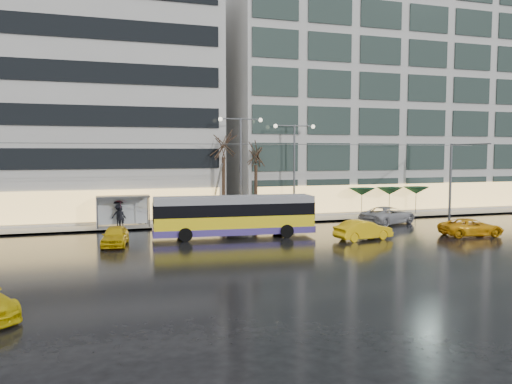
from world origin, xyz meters
name	(u,v)px	position (x,y,z in m)	size (l,w,h in m)	color
ground	(256,246)	(0.00, 0.00, 0.00)	(140.00, 140.00, 0.00)	black
sidewalk	(232,217)	(2.00, 14.00, 0.07)	(80.00, 10.00, 0.15)	gray
kerb	(246,225)	(2.00, 9.05, 0.07)	(80.00, 0.10, 0.15)	slate
building_left	(26,98)	(-16.00, 19.00, 11.15)	(34.00, 14.00, 22.00)	#AFADA7
building_right	(368,94)	(19.00, 19.00, 12.65)	(32.00, 14.00, 25.00)	#AFADA7
trolleybus	(234,217)	(-0.46, 3.80, 1.46)	(11.77, 4.91, 5.39)	yellow
catenary	(238,176)	(1.00, 7.94, 4.25)	(42.24, 5.12, 7.00)	#595B60
bus_shelter	(118,204)	(-8.38, 10.69, 1.96)	(4.20, 1.60, 2.51)	#595B60
street_lamp_near	(241,154)	(2.00, 10.80, 5.99)	(3.96, 0.36, 9.03)	#595B60
street_lamp_far	(294,157)	(7.00, 10.80, 5.71)	(3.96, 0.36, 8.53)	#595B60
tree_a	(223,142)	(0.50, 11.00, 7.09)	(3.20, 3.20, 8.40)	black
tree_b	(256,150)	(3.50, 11.20, 6.40)	(3.20, 3.20, 7.70)	black
parasol_a	(362,192)	(14.00, 11.00, 2.45)	(2.50, 2.50, 2.65)	#595B60
parasol_b	(389,191)	(17.00, 11.00, 2.45)	(2.50, 2.50, 2.65)	#595B60
parasol_c	(416,190)	(20.00, 11.00, 2.45)	(2.50, 2.50, 2.65)	#595B60
taxi_a	(115,236)	(-8.86, 2.82, 0.66)	(1.56, 3.87, 1.32)	gold
taxi_b	(363,230)	(7.96, -0.03, 0.70)	(1.47, 4.22, 1.39)	yellow
taxi_c	(471,227)	(16.42, -0.94, 0.64)	(2.13, 4.62, 1.28)	#EEA10C
sedan_silver	(388,215)	(13.94, 6.31, 0.76)	(2.51, 5.45, 1.51)	#ABAAAF
pedestrian_a	(121,209)	(-8.19, 10.51, 1.62)	(1.16, 1.17, 2.19)	black
pedestrian_b	(141,213)	(-6.49, 11.66, 1.10)	(0.98, 0.80, 1.90)	black
pedestrian_c	(119,212)	(-8.35, 10.90, 1.27)	(1.17, 0.84, 2.11)	black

